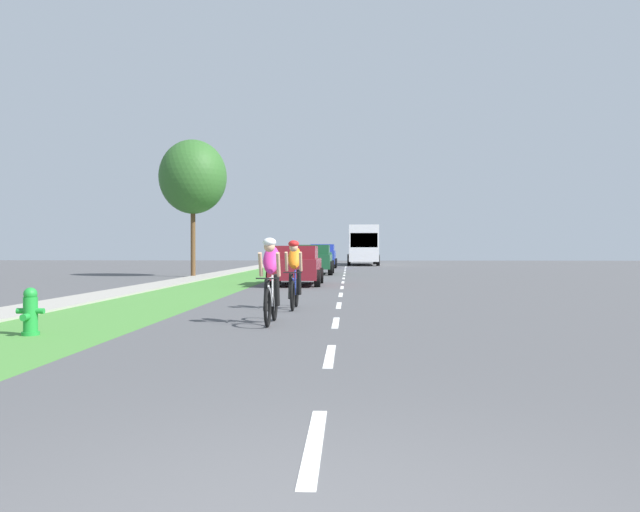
# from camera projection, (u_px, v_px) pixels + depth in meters

# --- Properties ---
(ground_plane) EXTENTS (120.00, 120.00, 0.00)m
(ground_plane) POSITION_uv_depth(u_px,v_px,m) (342.00, 288.00, 22.87)
(ground_plane) COLOR #4C4C4F
(grass_verge) EXTENTS (2.91, 70.00, 0.01)m
(grass_verge) POSITION_uv_depth(u_px,v_px,m) (209.00, 288.00, 23.08)
(grass_verge) COLOR #478438
(grass_verge) RESTS_ON ground_plane
(sidewalk_concrete) EXTENTS (1.44, 70.00, 0.10)m
(sidewalk_concrete) POSITION_uv_depth(u_px,v_px,m) (149.00, 287.00, 23.18)
(sidewalk_concrete) COLOR #9E998E
(sidewalk_concrete) RESTS_ON ground_plane
(lane_markings_center) EXTENTS (0.12, 54.07, 0.01)m
(lane_markings_center) POSITION_uv_depth(u_px,v_px,m) (343.00, 282.00, 26.86)
(lane_markings_center) COLOR white
(lane_markings_center) RESTS_ON ground_plane
(fire_hydrant_green) EXTENTS (0.44, 0.38, 0.76)m
(fire_hydrant_green) POSITION_uv_depth(u_px,v_px,m) (30.00, 312.00, 10.16)
(fire_hydrant_green) COLOR #1E8C33
(fire_hydrant_green) RESTS_ON ground_plane
(cyclist_lead) EXTENTS (0.42, 1.72, 1.58)m
(cyclist_lead) POSITION_uv_depth(u_px,v_px,m) (271.00, 280.00, 11.72)
(cyclist_lead) COLOR black
(cyclist_lead) RESTS_ON ground_plane
(cyclist_trailing) EXTENTS (0.42, 1.72, 1.58)m
(cyclist_trailing) POSITION_uv_depth(u_px,v_px,m) (294.00, 274.00, 14.69)
(cyclist_trailing) COLOR black
(cyclist_trailing) RESTS_ON ground_plane
(sedan_maroon) EXTENTS (1.98, 4.30, 1.52)m
(sedan_maroon) POSITION_uv_depth(u_px,v_px,m) (297.00, 265.00, 24.90)
(sedan_maroon) COLOR maroon
(sedan_maroon) RESTS_ON ground_plane
(pickup_dark_green) EXTENTS (2.22, 5.10, 1.64)m
(pickup_dark_green) POSITION_uv_depth(u_px,v_px,m) (314.00, 259.00, 35.88)
(pickup_dark_green) COLOR #194C2D
(pickup_dark_green) RESTS_ON ground_plane
(suv_blue) EXTENTS (2.15, 4.70, 1.79)m
(suv_blue) POSITION_uv_depth(u_px,v_px,m) (323.00, 255.00, 48.84)
(suv_blue) COLOR #23389E
(suv_blue) RESTS_ON ground_plane
(bus_white) EXTENTS (2.78, 11.60, 3.48)m
(bus_white) POSITION_uv_depth(u_px,v_px,m) (363.00, 243.00, 58.88)
(bus_white) COLOR silver
(bus_white) RESTS_ON ground_plane
(street_tree_near) EXTENTS (3.41, 3.41, 6.95)m
(street_tree_near) POSITION_uv_depth(u_px,v_px,m) (193.00, 177.00, 32.42)
(street_tree_near) COLOR brown
(street_tree_near) RESTS_ON ground_plane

